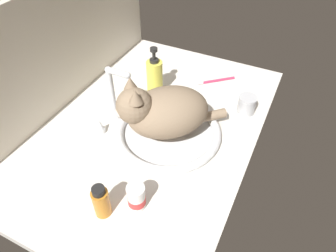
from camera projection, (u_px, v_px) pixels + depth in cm
name	position (u px, v px, depth cm)	size (l,w,h in cm)	color
countertop	(154.00, 128.00, 106.51)	(103.30, 68.11, 3.00)	silver
backsplash_wall	(60.00, 52.00, 103.67)	(103.30, 2.40, 44.08)	beige
sink_basin	(168.00, 132.00, 101.04)	(35.03, 35.03, 2.79)	white
faucet	(114.00, 100.00, 102.89)	(20.83, 10.12, 20.54)	silver
cat	(162.00, 111.00, 94.03)	(31.46, 31.70, 20.13)	#8C755B
pill_bottle	(136.00, 198.00, 79.89)	(4.90, 4.90, 7.77)	white
metal_jar	(247.00, 105.00, 108.22)	(6.38, 6.38, 6.54)	#B2B5BA
soap_pump_bottle	(155.00, 77.00, 114.00)	(5.99, 5.99, 19.04)	#E5DB4C
amber_bottle	(101.00, 201.00, 77.62)	(4.42, 4.42, 10.38)	#C67A23
toothbrush	(215.00, 81.00, 123.58)	(11.52, 12.93, 1.70)	#D83359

